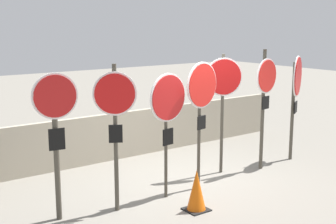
{
  "coord_description": "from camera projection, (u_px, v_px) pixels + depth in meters",
  "views": [
    {
      "loc": [
        -5.36,
        -6.61,
        3.02
      ],
      "look_at": [
        -0.53,
        0.0,
        1.42
      ],
      "focal_mm": 50.0,
      "sensor_mm": 36.0,
      "label": 1
    }
  ],
  "objects": [
    {
      "name": "stop_sign_6",
      "position": [
        296.0,
        86.0,
        10.08
      ],
      "size": [
        0.78,
        0.46,
        2.3
      ],
      "rotation": [
        0.0,
        0.0,
        0.52
      ],
      "color": "#474238",
      "rests_on": "ground"
    },
    {
      "name": "fence_back",
      "position": [
        130.0,
        134.0,
        10.54
      ],
      "size": [
        8.44,
        0.12,
        1.04
      ],
      "color": "#A89E89",
      "rests_on": "ground"
    },
    {
      "name": "stop_sign_3",
      "position": [
        202.0,
        95.0,
        8.23
      ],
      "size": [
        0.81,
        0.21,
        2.32
      ],
      "rotation": [
        0.0,
        0.0,
        0.22
      ],
      "color": "#474238",
      "rests_on": "ground"
    },
    {
      "name": "stop_sign_1",
      "position": [
        115.0,
        111.0,
        7.24
      ],
      "size": [
        0.61,
        0.35,
        2.38
      ],
      "rotation": [
        0.0,
        0.0,
        -0.5
      ],
      "color": "#474238",
      "rests_on": "ground"
    },
    {
      "name": "stop_sign_0",
      "position": [
        56.0,
        121.0,
        6.92
      ],
      "size": [
        0.69,
        0.18,
        2.29
      ],
      "rotation": [
        0.0,
        0.0,
        -0.14
      ],
      "color": "#474238",
      "rests_on": "ground"
    },
    {
      "name": "traffic_cone_0",
      "position": [
        196.0,
        190.0,
        7.53
      ],
      "size": [
        0.37,
        0.37,
        0.68
      ],
      "color": "black",
      "rests_on": "ground"
    },
    {
      "name": "stop_sign_5",
      "position": [
        265.0,
        89.0,
        9.39
      ],
      "size": [
        0.69,
        0.19,
        2.47
      ],
      "rotation": [
        0.0,
        0.0,
        0.19
      ],
      "color": "#474238",
      "rests_on": "ground"
    },
    {
      "name": "stop_sign_2",
      "position": [
        168.0,
        106.0,
        7.83
      ],
      "size": [
        0.81,
        0.17,
        2.17
      ],
      "rotation": [
        0.0,
        0.0,
        0.17
      ],
      "color": "#474238",
      "rests_on": "ground"
    },
    {
      "name": "stop_sign_4",
      "position": [
        223.0,
        87.0,
        9.13
      ],
      "size": [
        0.69,
        0.34,
        2.39
      ],
      "rotation": [
        0.0,
        0.0,
        -0.44
      ],
      "color": "#474238",
      "rests_on": "ground"
    },
    {
      "name": "ground_plane",
      "position": [
        190.0,
        182.0,
        8.92
      ],
      "size": [
        40.0,
        40.0,
        0.0
      ],
      "primitive_type": "plane",
      "color": "gray"
    }
  ]
}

